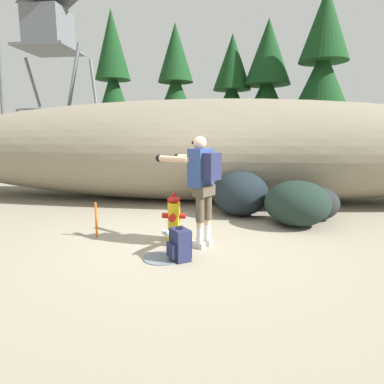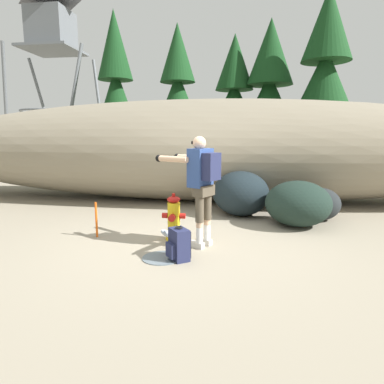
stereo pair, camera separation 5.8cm
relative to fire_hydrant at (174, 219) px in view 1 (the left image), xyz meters
name	(u,v)px [view 1 (the left image)]	position (x,y,z in m)	size (l,w,h in m)	color
ground_plane	(186,243)	(0.21, -0.09, -0.38)	(56.00, 56.00, 0.04)	gray
dirt_embankment	(206,150)	(0.21, 3.55, 0.95)	(16.75, 3.20, 2.61)	gray
fire_hydrant	(174,219)	(0.00, 0.00, 0.00)	(0.38, 0.33, 0.77)	gold
hydrant_water_jet	(166,241)	(0.00, -0.62, -0.18)	(0.56, 1.02, 0.45)	silver
utility_worker	(201,178)	(0.47, -0.26, 0.71)	(1.03, 0.83, 1.69)	beige
spare_backpack	(180,245)	(0.24, -0.89, -0.14)	(0.36, 0.36, 0.47)	#23284C
boulder_large	(297,203)	(2.16, 1.17, 0.07)	(1.22, 1.22, 0.86)	#1B2B24
boulder_mid	(319,204)	(2.67, 1.67, -0.03)	(0.82, 0.69, 0.66)	#24282A
boulder_small	(240,193)	(1.09, 1.87, 0.12)	(1.14, 1.22, 0.95)	black
pine_tree_far_left	(114,92)	(-4.50, 9.73, 3.28)	(2.40, 2.40, 7.13)	#47331E
pine_tree_left	(176,92)	(-1.32, 7.68, 2.94)	(2.05, 2.05, 5.79)	#47331E
pine_tree_center	(232,100)	(0.76, 10.14, 2.90)	(2.57, 2.57, 6.03)	#47331E
pine_tree_right	(267,96)	(2.24, 9.69, 2.97)	(2.97, 2.97, 6.45)	#47331E
pine_tree_far_right	(322,75)	(4.19, 8.56, 3.62)	(2.84, 2.84, 7.13)	#47331E
watchtower	(49,32)	(-8.19, 11.11, 6.31)	(4.38, 4.38, 8.78)	slate
survey_stake	(96,220)	(-1.31, -0.05, -0.06)	(0.04, 0.04, 0.60)	#E55914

